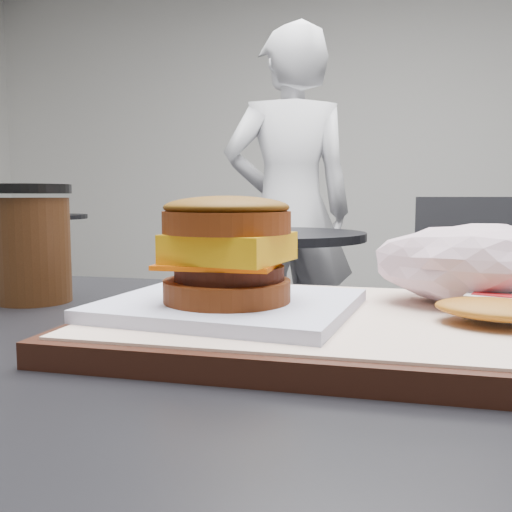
% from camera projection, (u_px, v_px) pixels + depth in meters
% --- Properties ---
extents(serving_tray, '(0.38, 0.28, 0.02)m').
position_uv_depth(serving_tray, '(334.00, 324.00, 0.46)').
color(serving_tray, black).
rests_on(serving_tray, customer_table).
extents(breakfast_sandwich, '(0.21, 0.19, 0.09)m').
position_uv_depth(breakfast_sandwich, '(228.00, 264.00, 0.45)').
color(breakfast_sandwich, white).
rests_on(breakfast_sandwich, serving_tray).
extents(crumpled_wrapper, '(0.16, 0.12, 0.07)m').
position_uv_depth(crumpled_wrapper, '(470.00, 264.00, 0.49)').
color(crumpled_wrapper, silver).
rests_on(crumpled_wrapper, serving_tray).
extents(coffee_cup, '(0.08, 0.08, 0.12)m').
position_uv_depth(coffee_cup, '(33.00, 245.00, 0.60)').
color(coffee_cup, '#3B1F0E').
rests_on(coffee_cup, customer_table).
extents(neighbor_table, '(0.70, 0.70, 0.75)m').
position_uv_depth(neighbor_table, '(271.00, 285.00, 2.13)').
color(neighbor_table, black).
rests_on(neighbor_table, ground).
extents(napkin, '(0.16, 0.16, 0.00)m').
position_uv_depth(napkin, '(247.00, 232.00, 2.07)').
color(napkin, white).
rests_on(napkin, neighbor_table).
extents(neighbor_chair, '(0.60, 0.42, 0.88)m').
position_uv_depth(neighbor_chair, '(434.00, 294.00, 2.18)').
color(neighbor_chair, '#A6A5AA').
rests_on(neighbor_chair, ground).
extents(patron, '(0.69, 0.57, 1.62)m').
position_uv_depth(patron, '(290.00, 212.00, 2.58)').
color(patron, silver).
rests_on(patron, ground).
extents(bg_table_mid, '(0.66, 0.66, 0.75)m').
position_uv_depth(bg_table_mid, '(41.00, 241.00, 4.12)').
color(bg_table_mid, black).
rests_on(bg_table_mid, ground).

